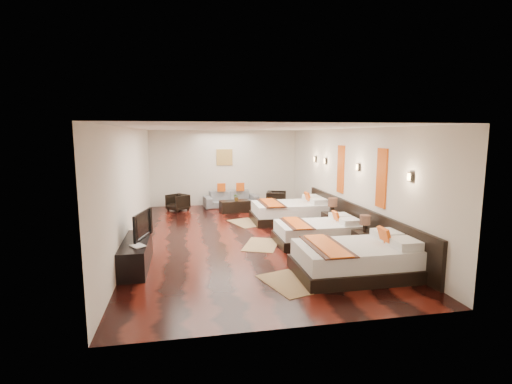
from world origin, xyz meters
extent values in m
cube|color=black|center=(0.00, 0.00, 0.00)|extent=(5.50, 9.50, 0.01)
cube|color=white|center=(0.00, 0.00, 2.80)|extent=(5.50, 9.50, 0.01)
cube|color=silver|center=(0.00, 4.75, 1.40)|extent=(5.50, 0.01, 2.80)
cube|color=silver|center=(-2.75, 0.00, 1.40)|extent=(0.01, 9.50, 2.80)
cube|color=silver|center=(2.75, 0.00, 1.40)|extent=(0.01, 9.50, 2.80)
cube|color=black|center=(2.71, -0.80, 0.45)|extent=(0.08, 6.60, 0.90)
cube|color=black|center=(1.67, -3.03, 0.12)|extent=(2.34, 1.45, 0.25)
cube|color=white|center=(1.67, -3.03, 0.41)|extent=(2.23, 1.34, 0.33)
cube|color=#E65710|center=(2.23, -3.03, 0.71)|extent=(0.17, 0.36, 0.36)
cube|color=#38190F|center=(1.06, -3.03, 0.59)|extent=(0.61, 1.47, 0.02)
cube|color=#E65710|center=(1.06, -3.03, 0.61)|extent=(0.42, 1.47, 0.02)
cube|color=black|center=(1.67, -0.86, 0.11)|extent=(2.04, 1.26, 0.21)
cube|color=white|center=(1.67, -0.86, 0.36)|extent=(1.94, 1.17, 0.29)
cube|color=#E65710|center=(2.16, -0.86, 0.62)|extent=(0.15, 0.31, 0.31)
cube|color=#38190F|center=(1.14, -0.86, 0.51)|extent=(0.53, 1.28, 0.02)
cube|color=#E65710|center=(1.14, -0.86, 0.53)|extent=(0.37, 1.28, 0.02)
cube|color=black|center=(1.67, 1.53, 0.12)|extent=(2.33, 1.45, 0.24)
cube|color=white|center=(1.67, 1.53, 0.41)|extent=(2.22, 1.33, 0.33)
cube|color=#E65710|center=(2.23, 1.53, 0.71)|extent=(0.17, 0.36, 0.36)
cube|color=#38190F|center=(1.06, 1.53, 0.59)|extent=(0.61, 1.47, 0.02)
cube|color=#E65710|center=(1.06, 1.53, 0.61)|extent=(0.42, 1.47, 0.02)
cube|color=black|center=(2.44, -1.78, 0.24)|extent=(0.43, 0.43, 0.48)
cylinder|color=black|center=(2.44, -1.78, 0.58)|extent=(0.08, 0.08, 0.19)
cylinder|color=#3F2619|center=(2.44, -1.78, 0.75)|extent=(0.23, 0.23, 0.21)
cube|color=black|center=(2.44, 0.11, 0.26)|extent=(0.47, 0.47, 0.53)
cylinder|color=black|center=(2.44, 0.11, 0.63)|extent=(0.08, 0.08, 0.21)
cylinder|color=#3F2619|center=(2.44, 0.11, 0.82)|extent=(0.25, 0.25, 0.23)
cube|color=#94754B|center=(0.28, -3.21, 0.01)|extent=(1.07, 1.37, 0.01)
cube|color=#94754B|center=(0.28, -0.78, 0.01)|extent=(1.14, 1.39, 0.01)
cube|color=#94754B|center=(0.30, 1.55, 0.01)|extent=(1.10, 1.38, 0.01)
cube|color=black|center=(-2.50, -1.82, 0.28)|extent=(0.50, 1.80, 0.55)
imported|color=black|center=(-2.45, -1.67, 0.83)|extent=(0.36, 0.97, 0.56)
imported|color=black|center=(-2.50, -2.32, 0.56)|extent=(0.35, 0.37, 0.03)
imported|color=brown|center=(-2.50, -1.00, 0.70)|extent=(0.37, 0.37, 0.30)
imported|color=slate|center=(0.17, 4.29, 0.29)|extent=(2.05, 1.00, 0.58)
imported|color=black|center=(-1.75, 3.85, 0.29)|extent=(0.89, 0.89, 0.58)
imported|color=black|center=(1.74, 3.63, 0.31)|extent=(0.86, 0.85, 0.62)
cube|color=black|center=(0.17, 3.24, 0.20)|extent=(1.06, 0.63, 0.40)
imported|color=#28571D|center=(0.23, 3.18, 0.54)|extent=(0.29, 0.27, 0.27)
cube|color=#D86014|center=(2.73, -1.90, 1.70)|extent=(0.04, 0.40, 1.30)
cube|color=#D86014|center=(2.73, 0.30, 1.70)|extent=(0.04, 0.40, 1.30)
cube|color=black|center=(2.71, -3.00, 1.85)|extent=(0.06, 0.12, 0.18)
cube|color=#FFD18C|center=(2.68, -3.00, 1.85)|extent=(0.02, 0.10, 0.14)
cube|color=black|center=(2.71, -0.80, 1.85)|extent=(0.06, 0.12, 0.18)
cube|color=#FFD18C|center=(2.68, -0.80, 1.85)|extent=(0.02, 0.10, 0.14)
cube|color=black|center=(2.71, 1.40, 1.85)|extent=(0.06, 0.12, 0.18)
cube|color=#FFD18C|center=(2.68, 1.40, 1.85)|extent=(0.02, 0.10, 0.14)
cube|color=black|center=(2.71, 2.30, 1.85)|extent=(0.06, 0.12, 0.18)
cube|color=#FFD18C|center=(2.68, 2.30, 1.85)|extent=(0.02, 0.10, 0.14)
cube|color=#AD873F|center=(0.00, 4.73, 1.80)|extent=(0.60, 0.04, 0.60)
camera|label=1|loc=(-1.52, -9.45, 2.64)|focal=26.58mm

